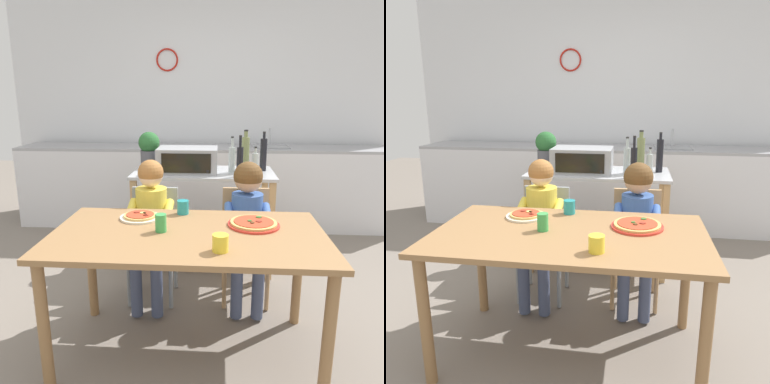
# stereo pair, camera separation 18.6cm
# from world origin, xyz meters

# --- Properties ---
(ground_plane) EXTENTS (10.80, 10.80, 0.00)m
(ground_plane) POSITION_xyz_m (0.00, 1.08, 0.00)
(ground_plane) COLOR slate
(back_wall_tiled) EXTENTS (4.72, 0.14, 2.70)m
(back_wall_tiled) POSITION_xyz_m (-0.00, 2.76, 1.35)
(back_wall_tiled) COLOR silver
(back_wall_tiled) RESTS_ON ground
(kitchen_counter) EXTENTS (4.24, 0.60, 1.12)m
(kitchen_counter) POSITION_xyz_m (0.00, 2.35, 0.46)
(kitchen_counter) COLOR silver
(kitchen_counter) RESTS_ON ground
(kitchen_island_cart) EXTENTS (1.19, 0.58, 0.85)m
(kitchen_island_cart) POSITION_xyz_m (0.03, 1.22, 0.58)
(kitchen_island_cart) COLOR #B7BABF
(kitchen_island_cart) RESTS_ON ground
(toaster_oven) EXTENTS (0.50, 0.35, 0.21)m
(toaster_oven) POSITION_xyz_m (-0.10, 1.19, 0.96)
(toaster_oven) COLOR #999BA0
(toaster_oven) RESTS_ON kitchen_island_cart
(bottle_tall_green_wine) EXTENTS (0.05, 0.05, 0.30)m
(bottle_tall_green_wine) POSITION_xyz_m (0.27, 1.18, 0.97)
(bottle_tall_green_wine) COLOR #ADB7B2
(bottle_tall_green_wine) RESTS_ON kitchen_island_cart
(bottle_squat_spirits) EXTENTS (0.06, 0.06, 0.36)m
(bottle_squat_spirits) POSITION_xyz_m (0.38, 1.19, 1.01)
(bottle_squat_spirits) COLOR olive
(bottle_squat_spirits) RESTS_ON kitchen_island_cart
(bottle_slim_sauce) EXTENTS (0.05, 0.05, 0.33)m
(bottle_slim_sauce) POSITION_xyz_m (0.33, 1.03, 0.98)
(bottle_slim_sauce) COLOR black
(bottle_slim_sauce) RESTS_ON kitchen_island_cart
(bottle_dark_olive_oil) EXTENTS (0.06, 0.06, 0.33)m
(bottle_dark_olive_oil) POSITION_xyz_m (0.54, 1.29, 1.00)
(bottle_dark_olive_oil) COLOR black
(bottle_dark_olive_oil) RESTS_ON kitchen_island_cart
(bottle_clear_vinegar) EXTENTS (0.05, 0.05, 0.24)m
(bottle_clear_vinegar) POSITION_xyz_m (0.45, 1.06, 0.95)
(bottle_clear_vinegar) COLOR #ADB7B2
(bottle_clear_vinegar) RESTS_ON kitchen_island_cart
(potted_herb_plant) EXTENTS (0.19, 0.19, 0.32)m
(potted_herb_plant) POSITION_xyz_m (-0.46, 1.39, 1.03)
(potted_herb_plant) COLOR #4C4C51
(potted_herb_plant) RESTS_ON kitchen_island_cart
(dining_table) EXTENTS (1.49, 0.83, 0.76)m
(dining_table) POSITION_xyz_m (0.00, 0.00, 0.66)
(dining_table) COLOR olive
(dining_table) RESTS_ON ground
(dining_chair_left) EXTENTS (0.36, 0.36, 0.81)m
(dining_chair_left) POSITION_xyz_m (-0.31, 0.67, 0.48)
(dining_chair_left) COLOR gray
(dining_chair_left) RESTS_ON ground
(dining_chair_right) EXTENTS (0.36, 0.36, 0.81)m
(dining_chair_right) POSITION_xyz_m (0.37, 0.69, 0.48)
(dining_chair_right) COLOR tan
(dining_chair_right) RESTS_ON ground
(child_in_yellow_shirt) EXTENTS (0.32, 0.42, 1.03)m
(child_in_yellow_shirt) POSITION_xyz_m (-0.31, 0.55, 0.66)
(child_in_yellow_shirt) COLOR #424C6B
(child_in_yellow_shirt) RESTS_ON ground
(child_in_blue_striped_shirt) EXTENTS (0.32, 0.42, 1.02)m
(child_in_blue_striped_shirt) POSITION_xyz_m (0.37, 0.58, 0.68)
(child_in_blue_striped_shirt) COLOR #424C6B
(child_in_blue_striped_shirt) RESTS_ON ground
(pizza_plate_cream) EXTENTS (0.25, 0.25, 0.03)m
(pizza_plate_cream) POSITION_xyz_m (-0.31, 0.22, 0.77)
(pizza_plate_cream) COLOR beige
(pizza_plate_cream) RESTS_ON dining_table
(pizza_plate_red_rimmed) EXTENTS (0.30, 0.30, 0.03)m
(pizza_plate_red_rimmed) POSITION_xyz_m (0.37, 0.13, 0.77)
(pizza_plate_red_rimmed) COLOR red
(pizza_plate_red_rimmed) RESTS_ON dining_table
(drinking_cup_teal) EXTENTS (0.07, 0.07, 0.09)m
(drinking_cup_teal) POSITION_xyz_m (-0.06, 0.33, 0.80)
(drinking_cup_teal) COLOR teal
(drinking_cup_teal) RESTS_ON dining_table
(drinking_cup_yellow) EXTENTS (0.08, 0.08, 0.08)m
(drinking_cup_yellow) POSITION_xyz_m (0.17, -0.25, 0.80)
(drinking_cup_yellow) COLOR yellow
(drinking_cup_yellow) RESTS_ON dining_table
(drinking_cup_green) EXTENTS (0.06, 0.06, 0.10)m
(drinking_cup_green) POSITION_xyz_m (-0.15, -0.00, 0.81)
(drinking_cup_green) COLOR green
(drinking_cup_green) RESTS_ON dining_table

